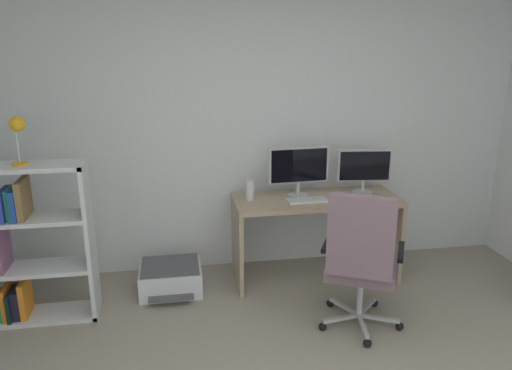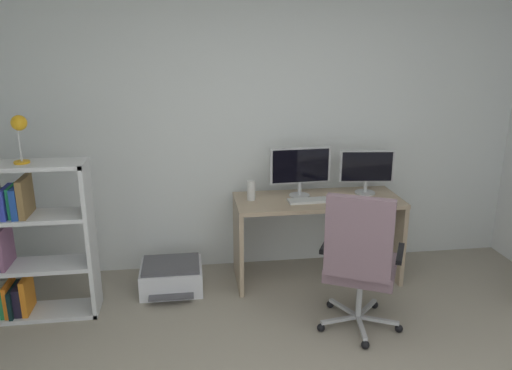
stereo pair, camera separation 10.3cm
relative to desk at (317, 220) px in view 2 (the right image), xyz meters
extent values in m
cube|color=silver|center=(-0.44, 0.45, 0.82)|extent=(4.82, 0.10, 2.73)
cube|color=tan|center=(0.00, 0.00, 0.18)|extent=(1.43, 0.57, 0.04)
cube|color=tan|center=(-0.70, 0.00, -0.19)|extent=(0.04, 0.55, 0.71)
cube|color=tan|center=(0.70, 0.00, -0.19)|extent=(0.04, 0.55, 0.71)
cylinder|color=#B2B5B7|center=(-0.14, 0.09, 0.21)|extent=(0.18, 0.18, 0.01)
cylinder|color=#B2B5B7|center=(-0.14, 0.09, 0.28)|extent=(0.03, 0.03, 0.12)
cube|color=#B7BABC|center=(-0.14, 0.09, 0.48)|extent=(0.53, 0.06, 0.31)
cube|color=black|center=(-0.14, 0.07, 0.48)|extent=(0.49, 0.03, 0.28)
cylinder|color=#B2B5B7|center=(0.45, 0.09, 0.21)|extent=(0.18, 0.18, 0.01)
cylinder|color=#B2B5B7|center=(0.45, 0.09, 0.27)|extent=(0.03, 0.03, 0.11)
cube|color=#B7BABC|center=(0.45, 0.09, 0.45)|extent=(0.47, 0.09, 0.28)
cube|color=black|center=(0.45, 0.07, 0.45)|extent=(0.44, 0.06, 0.26)
cube|color=silver|center=(-0.11, -0.08, 0.21)|extent=(0.35, 0.14, 0.02)
cube|color=black|center=(0.16, -0.06, 0.22)|extent=(0.08, 0.11, 0.03)
cylinder|color=silver|center=(-0.58, 0.04, 0.29)|extent=(0.07, 0.07, 0.17)
cube|color=#B7BABC|center=(0.26, -0.87, -0.48)|extent=(0.28, 0.17, 0.02)
sphere|color=black|center=(0.39, -0.94, -0.52)|extent=(0.06, 0.06, 0.06)
cube|color=#B7BABC|center=(0.23, -0.69, -0.48)|extent=(0.24, 0.23, 0.02)
sphere|color=black|center=(0.33, -0.59, -0.52)|extent=(0.06, 0.06, 0.06)
cube|color=#B7BABC|center=(0.05, -0.67, -0.48)|extent=(0.16, 0.28, 0.02)
sphere|color=black|center=(-0.01, -0.53, -0.52)|extent=(0.06, 0.06, 0.06)
cube|color=#B7BABC|center=(-0.03, -0.82, -0.48)|extent=(0.30, 0.08, 0.02)
sphere|color=black|center=(-0.17, -0.85, -0.52)|extent=(0.06, 0.06, 0.06)
cube|color=#B7BABC|center=(0.10, -0.95, -0.48)|extent=(0.08, 0.30, 0.02)
sphere|color=black|center=(0.07, -1.10, -0.52)|extent=(0.06, 0.06, 0.06)
cylinder|color=#B7BABC|center=(0.12, -0.80, -0.30)|extent=(0.04, 0.04, 0.35)
cube|color=slate|center=(0.12, -0.80, -0.07)|extent=(0.65, 0.64, 0.10)
cube|color=slate|center=(0.00, -1.04, 0.26)|extent=(0.43, 0.27, 0.57)
cube|color=black|center=(-0.11, -0.68, 0.08)|extent=(0.19, 0.31, 0.03)
cube|color=black|center=(0.35, -0.92, 0.08)|extent=(0.19, 0.31, 0.03)
cube|color=silver|center=(-1.85, -0.30, 0.06)|extent=(0.03, 0.30, 1.22)
cube|color=silver|center=(-2.25, -0.30, 0.65)|extent=(0.82, 0.30, 0.03)
cube|color=silver|center=(-2.25, -0.30, -0.53)|extent=(0.82, 0.30, 0.03)
cube|color=silver|center=(-2.25, -0.30, -0.14)|extent=(0.75, 0.30, 0.03)
cube|color=silver|center=(-2.25, -0.30, 0.26)|extent=(0.75, 0.30, 0.03)
cube|color=#247F44|center=(-2.53, -0.30, -0.42)|extent=(0.03, 0.24, 0.20)
cube|color=orange|center=(-2.50, -0.30, -0.39)|extent=(0.03, 0.25, 0.26)
cube|color=black|center=(-2.47, -0.31, -0.41)|extent=(0.03, 0.26, 0.22)
cube|color=black|center=(-2.42, -0.30, -0.40)|extent=(0.06, 0.22, 0.23)
cube|color=orange|center=(-2.37, -0.30, -0.37)|extent=(0.04, 0.24, 0.29)
cube|color=#1940A9|center=(-2.51, -0.31, -0.02)|extent=(0.03, 0.24, 0.19)
cube|color=#865678|center=(-2.47, -0.30, 0.03)|extent=(0.03, 0.27, 0.31)
cube|color=gray|center=(-2.46, -0.31, 0.37)|extent=(0.06, 0.22, 0.19)
cube|color=#2F3DB5|center=(-2.41, -0.31, 0.38)|extent=(0.04, 0.25, 0.22)
cube|color=#209259|center=(-2.38, -0.30, 0.39)|extent=(0.02, 0.22, 0.23)
cube|color=#2047A0|center=(-2.34, -0.30, 0.39)|extent=(0.05, 0.27, 0.23)
cube|color=olive|center=(-2.29, -0.30, 0.42)|extent=(0.05, 0.27, 0.29)
cylinder|color=gold|center=(-2.27, -0.30, 0.68)|extent=(0.11, 0.11, 0.02)
cylinder|color=silver|center=(-2.27, -0.30, 0.81)|extent=(0.01, 0.01, 0.24)
sphere|color=gold|center=(-2.26, -0.30, 0.96)|extent=(0.11, 0.11, 0.11)
cube|color=silver|center=(-1.28, -0.04, -0.44)|extent=(0.52, 0.43, 0.22)
cube|color=#4C4C51|center=(-1.28, -0.04, -0.32)|extent=(0.48, 0.39, 0.02)
cube|color=#4C4C51|center=(-1.28, -0.29, -0.48)|extent=(0.36, 0.10, 0.01)
camera|label=1|loc=(-1.20, -3.94, 1.53)|focal=34.87mm
camera|label=2|loc=(-1.09, -3.95, 1.53)|focal=34.87mm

